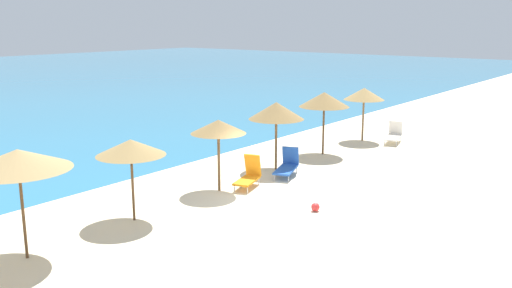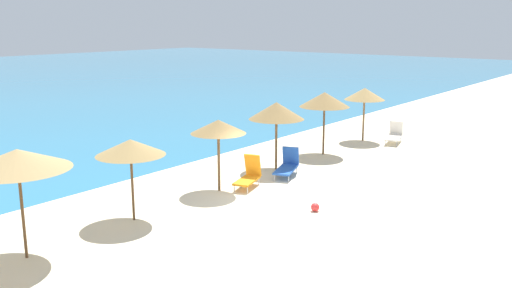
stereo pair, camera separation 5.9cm
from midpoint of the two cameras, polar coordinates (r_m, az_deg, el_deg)
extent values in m
plane|color=beige|center=(18.29, 1.04, -6.00)|extent=(160.00, 160.00, 0.00)
cylinder|color=brown|center=(14.86, -23.11, -6.46)|extent=(0.08, 0.08, 2.46)
cone|color=tan|center=(14.51, -23.55, -1.47)|extent=(2.56, 2.56, 0.50)
cylinder|color=brown|center=(16.74, -12.76, -4.22)|extent=(0.08, 0.08, 2.15)
cone|color=#9E7F4C|center=(16.45, -12.95, -0.34)|extent=(2.04, 2.04, 0.48)
cylinder|color=brown|center=(19.21, -3.96, -1.69)|extent=(0.10, 0.10, 2.21)
cone|color=olive|center=(18.95, -4.01, 1.81)|extent=(1.93, 1.93, 0.48)
cylinder|color=brown|center=(21.98, 2.01, 0.14)|extent=(0.10, 0.10, 2.21)
cone|color=olive|center=(21.74, 2.04, 3.47)|extent=(2.20, 2.20, 0.68)
cylinder|color=brown|center=(24.73, 6.93, 1.56)|extent=(0.09, 0.09, 2.30)
cone|color=olive|center=(24.51, 7.01, 4.60)|extent=(2.22, 2.22, 0.65)
cylinder|color=brown|center=(27.93, 10.97, 2.58)|extent=(0.10, 0.10, 2.21)
cone|color=#9E7F4C|center=(27.75, 11.08, 5.12)|extent=(2.00, 2.00, 0.59)
cube|color=orange|center=(19.62, -1.06, -3.83)|extent=(1.41, 0.95, 0.07)
cube|color=orange|center=(20.05, -0.42, -2.19)|extent=(0.45, 0.65, 0.85)
cylinder|color=silver|center=(19.27, -2.36, -4.64)|extent=(0.04, 0.04, 0.25)
cylinder|color=silver|center=(19.09, -0.97, -4.80)|extent=(0.04, 0.04, 0.25)
cylinder|color=silver|center=(20.24, -1.14, -3.79)|extent=(0.04, 0.04, 0.25)
cylinder|color=silver|center=(20.07, 0.19, -3.93)|extent=(0.04, 0.04, 0.25)
cube|color=white|center=(27.73, 13.94, 0.67)|extent=(1.62, 1.01, 0.07)
cube|color=white|center=(28.35, 14.21, 1.65)|extent=(0.35, 0.67, 0.72)
cylinder|color=silver|center=(27.18, 13.13, 0.12)|extent=(0.04, 0.04, 0.26)
cylinder|color=silver|center=(27.10, 14.27, 0.02)|extent=(0.04, 0.04, 0.26)
cylinder|color=silver|center=(28.42, 13.59, 0.63)|extent=(0.04, 0.04, 0.26)
cylinder|color=silver|center=(28.34, 14.68, 0.54)|extent=(0.04, 0.04, 0.26)
cube|color=blue|center=(21.13, 3.03, -2.65)|extent=(1.72, 1.17, 0.07)
cube|color=blue|center=(21.75, 3.53, -1.21)|extent=(0.41, 0.67, 0.74)
cylinder|color=silver|center=(20.61, 1.82, -3.50)|extent=(0.04, 0.04, 0.25)
cylinder|color=silver|center=(20.48, 3.31, -3.62)|extent=(0.04, 0.04, 0.25)
cylinder|color=silver|center=(21.87, 2.76, -2.56)|extent=(0.04, 0.04, 0.25)
cylinder|color=silver|center=(21.75, 4.17, -2.67)|extent=(0.04, 0.04, 0.25)
sphere|color=red|center=(17.45, 6.07, -6.51)|extent=(0.28, 0.28, 0.28)
camera|label=1|loc=(0.03, -90.09, -0.02)|focal=38.60mm
camera|label=2|loc=(0.03, 89.91, 0.02)|focal=38.60mm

